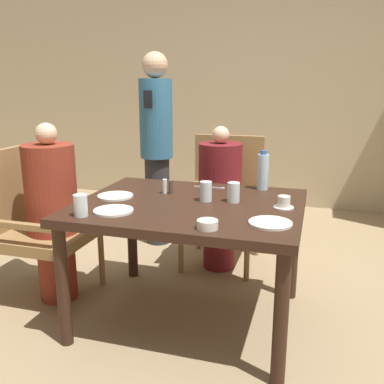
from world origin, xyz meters
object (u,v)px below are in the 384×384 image
(chair_far_side, at_px, (224,196))
(glass_tall_near, at_px, (206,191))
(diner_in_far_chair, at_px, (220,197))
(plate_main_left, at_px, (115,196))
(chair_left_side, at_px, (33,220))
(bowl_small, at_px, (207,224))
(plate_dessert_center, at_px, (270,223))
(water_bottle, at_px, (263,171))
(teacup_with_saucer, at_px, (284,203))
(glass_tall_far, at_px, (81,205))
(standing_host, at_px, (157,144))
(plate_main_right, at_px, (113,211))
(diner_in_left_chair, at_px, (53,212))
(glass_tall_mid, at_px, (234,192))

(chair_far_side, distance_m, glass_tall_near, 0.92)
(diner_in_far_chair, relative_size, plate_main_left, 5.15)
(chair_left_side, relative_size, bowl_small, 9.85)
(plate_dessert_center, height_order, water_bottle, water_bottle)
(teacup_with_saucer, bearing_deg, chair_left_side, -178.45)
(water_bottle, xyz_separation_m, glass_tall_far, (-0.82, -0.83, -0.06))
(chair_left_side, height_order, diner_in_far_chair, diner_in_far_chair)
(diner_in_far_chair, distance_m, teacup_with_saucer, 0.93)
(diner_in_far_chair, relative_size, plate_dessert_center, 5.15)
(glass_tall_near, bearing_deg, teacup_with_saucer, -2.30)
(standing_host, relative_size, plate_dessert_center, 7.74)
(diner_in_far_chair, bearing_deg, plate_main_left, -120.18)
(chair_far_side, distance_m, plate_dessert_center, 1.30)
(diner_in_far_chair, distance_m, plate_main_left, 0.93)
(standing_host, xyz_separation_m, plate_main_right, (0.31, -1.43, -0.14))
(glass_tall_near, bearing_deg, diner_in_left_chair, -176.49)
(diner_in_far_chair, xyz_separation_m, bowl_small, (0.21, -1.19, 0.19))
(chair_far_side, xyz_separation_m, plate_dessert_center, (0.49, -1.19, 0.21))
(plate_dessert_center, height_order, glass_tall_near, glass_tall_near)
(teacup_with_saucer, relative_size, glass_tall_far, 0.97)
(teacup_with_saucer, height_order, bowl_small, teacup_with_saucer)
(plate_main_right, height_order, glass_tall_near, glass_tall_near)
(bowl_small, bearing_deg, water_bottle, 79.99)
(standing_host, height_order, glass_tall_mid, standing_host)
(plate_dessert_center, xyz_separation_m, glass_tall_far, (-0.94, -0.15, 0.05))
(glass_tall_far, bearing_deg, water_bottle, 45.36)
(plate_main_right, distance_m, teacup_with_saucer, 0.92)
(chair_far_side, relative_size, glass_tall_mid, 8.62)
(plate_dessert_center, bearing_deg, diner_in_far_chair, 115.14)
(standing_host, bearing_deg, glass_tall_far, -83.27)
(bowl_small, bearing_deg, diner_in_left_chair, 160.22)
(plate_main_left, xyz_separation_m, glass_tall_far, (0.00, -0.39, 0.05))
(water_bottle, bearing_deg, plate_main_left, -151.98)
(chair_far_side, xyz_separation_m, bowl_small, (0.21, -1.34, 0.23))
(chair_far_side, xyz_separation_m, diner_in_far_chair, (-0.00, -0.15, 0.03))
(chair_far_side, bearing_deg, plate_main_left, -115.98)
(plate_main_right, distance_m, glass_tall_far, 0.18)
(plate_dessert_center, relative_size, glass_tall_mid, 1.85)
(plate_main_left, height_order, water_bottle, water_bottle)
(plate_main_right, bearing_deg, teacup_with_saucer, 20.74)
(diner_in_far_chair, xyz_separation_m, glass_tall_mid, (0.24, -0.70, 0.23))
(plate_main_left, distance_m, bowl_small, 0.78)
(plate_main_right, relative_size, plate_dessert_center, 1.00)
(plate_dessert_center, relative_size, bowl_small, 2.11)
(chair_left_side, bearing_deg, glass_tall_mid, 3.70)
(standing_host, bearing_deg, glass_tall_mid, -50.49)
(plate_main_right, distance_m, water_bottle, 1.00)
(diner_in_far_chair, height_order, teacup_with_saucer, diner_in_far_chair)
(plate_main_left, xyz_separation_m, water_bottle, (0.82, 0.43, 0.11))
(standing_host, xyz_separation_m, plate_main_left, (0.18, -1.16, -0.14))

